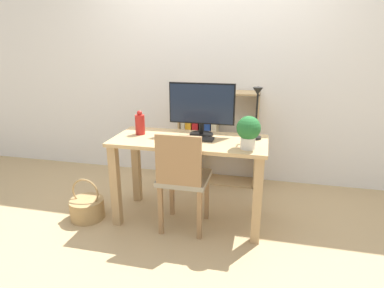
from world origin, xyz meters
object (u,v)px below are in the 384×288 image
keyboard (195,138)px  bookshelf (205,134)px  basket (87,208)px  vase (140,124)px  desk_lamp (257,108)px  potted_plant (248,130)px  chair (183,177)px  monitor (202,106)px

keyboard → bookshelf: bookshelf is taller
bookshelf → basket: (-0.87, -1.08, -0.45)m
keyboard → basket: 1.18m
vase → desk_lamp: bearing=1.6°
vase → potted_plant: bearing=-11.9°
vase → desk_lamp: size_ratio=0.48×
keyboard → chair: chair is taller
desk_lamp → chair: desk_lamp is taller
monitor → chair: (-0.09, -0.32, -0.53)m
bookshelf → keyboard: bearing=-84.4°
desk_lamp → bookshelf: bearing=125.5°
potted_plant → bookshelf: bookshelf is taller
keyboard → potted_plant: bearing=-19.1°
chair → basket: size_ratio=2.26×
monitor → desk_lamp: 0.47m
monitor → basket: size_ratio=1.47×
vase → keyboard: bearing=-5.2°
monitor → basket: (-0.98, -0.34, -0.91)m
potted_plant → bookshelf: (-0.53, 1.03, -0.35)m
bookshelf → basket: bearing=-128.8°
potted_plant → basket: size_ratio=0.66×
keyboard → basket: bearing=-167.9°
keyboard → potted_plant: (0.44, -0.15, 0.14)m
keyboard → desk_lamp: 0.56m
potted_plant → basket: (-1.40, -0.05, -0.80)m
monitor → bookshelf: bearing=98.5°
keyboard → vase: (-0.51, 0.05, 0.09)m
bookshelf → basket: 1.46m
potted_plant → chair: 0.65m
keyboard → chair: bearing=-108.1°
potted_plant → monitor: bearing=145.5°
keyboard → basket: keyboard is taller
monitor → desk_lamp: (0.46, -0.06, 0.01)m
vase → basket: (-0.45, -0.25, -0.75)m
potted_plant → keyboard: bearing=160.9°
desk_lamp → chair: 0.82m
monitor → keyboard: (-0.03, -0.13, -0.25)m
vase → potted_plant: size_ratio=0.83×
chair → basket: 0.97m
monitor → bookshelf: (-0.11, 0.74, -0.46)m
desk_lamp → monitor: bearing=172.6°
keyboard → potted_plant: 0.49m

